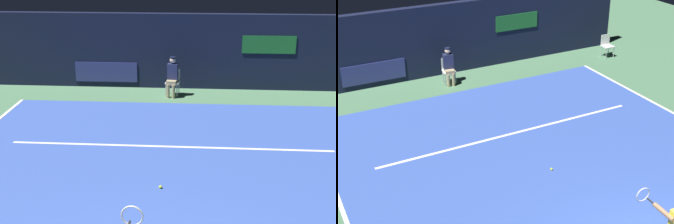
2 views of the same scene
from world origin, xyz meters
TOP-DOWN VIEW (x-y plane):
  - ground_plane at (0.00, 4.36)m, footprint 30.26×30.26m
  - court_surface at (0.00, 4.36)m, footprint 10.24×10.73m
  - line_sideline_right at (-5.07, 4.36)m, footprint 0.10×10.73m
  - line_service at (0.00, 6.24)m, footprint 7.98×0.10m
  - back_wall at (-0.00, 11.62)m, footprint 14.98×0.33m
  - line_judge_on_chair at (-0.22, 10.55)m, footprint 0.49×0.57m
  - courtside_chair_near at (6.50, 10.26)m, footprint 0.45×0.42m
  - tennis_ball at (-0.06, 4.09)m, footprint 0.07×0.07m

SIDE VIEW (x-z plane):
  - ground_plane at x=0.00m, z-range 0.00..0.00m
  - court_surface at x=0.00m, z-range 0.00..0.01m
  - line_sideline_right at x=-5.07m, z-range 0.01..0.02m
  - line_service at x=0.00m, z-range 0.01..0.02m
  - tennis_ball at x=-0.06m, z-range 0.01..0.08m
  - courtside_chair_near at x=6.50m, z-range 0.06..0.94m
  - line_judge_on_chair at x=-0.22m, z-range 0.03..1.35m
  - back_wall at x=0.00m, z-range 0.00..2.60m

